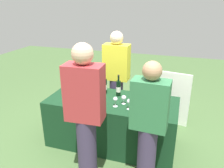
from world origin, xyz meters
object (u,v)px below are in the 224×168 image
wine_bottle_0 (74,83)px  server_pouring (116,75)px  wine_bottle_3 (98,85)px  menu_board (174,99)px  guest_1 (149,123)px  wine_bottle_6 (144,93)px  wine_bottle_4 (104,86)px  wine_glass_0 (90,93)px  wine_bottle_2 (90,86)px  wine_glass_3 (124,98)px  guest_0 (85,112)px  wine_bottle_1 (84,84)px  wine_glass_1 (97,98)px  wine_glass_4 (129,102)px  wine_bottle_5 (118,88)px  wine_glass_2 (115,100)px

wine_bottle_0 → server_pouring: server_pouring is taller
wine_bottle_3 → menu_board: bearing=30.6°
guest_1 → wine_bottle_6: bearing=107.4°
wine_bottle_4 → wine_glass_0: size_ratio=2.37×
wine_bottle_2 → menu_board: wine_bottle_2 is taller
wine_glass_3 → guest_1: bearing=-51.6°
guest_0 → wine_bottle_1: bearing=112.3°
wine_bottle_3 → wine_glass_0: 0.29m
wine_bottle_0 → wine_bottle_3: (0.40, 0.03, 0.00)m
wine_bottle_6 → wine_glass_3: bearing=-138.7°
wine_glass_1 → wine_glass_4: (0.47, 0.01, 0.01)m
server_pouring → guest_0: bearing=94.1°
wine_bottle_0 → wine_glass_1: (0.54, -0.38, -0.03)m
wine_bottle_3 → wine_bottle_2: bearing=-170.1°
wine_bottle_0 → wine_bottle_2: (0.28, 0.01, -0.02)m
wine_bottle_1 → wine_bottle_5: bearing=-1.6°
wine_glass_0 → wine_bottle_1: bearing=130.0°
wine_bottle_4 → guest_0: guest_0 is taller
wine_bottle_0 → wine_glass_2: 0.88m
guest_0 → wine_glass_0: bearing=105.5°
guest_1 → wine_bottle_3: bearing=141.2°
wine_glass_1 → wine_glass_3: 0.38m
menu_board → wine_glass_2: bearing=-114.5°
wine_bottle_2 → guest_0: bearing=-69.8°
wine_glass_2 → menu_board: (0.74, 1.07, -0.36)m
wine_glass_3 → guest_0: (-0.25, -0.73, 0.10)m
server_pouring → guest_0: size_ratio=0.95×
wine_glass_3 → wine_glass_1: bearing=-158.9°
wine_bottle_4 → guest_1: guest_1 is taller
wine_glass_0 → server_pouring: (0.16, 0.78, 0.04)m
wine_bottle_1 → wine_glass_0: wine_bottle_1 is taller
wine_glass_2 → wine_glass_4: size_ratio=0.96×
wine_bottle_5 → server_pouring: server_pouring is taller
server_pouring → wine_glass_2: bearing=106.8°
menu_board → wine_glass_4: bearing=-106.3°
wine_bottle_0 → wine_glass_1: bearing=-35.3°
wine_glass_0 → wine_glass_4: bearing=-11.0°
wine_bottle_3 → wine_bottle_5: size_ratio=1.02×
wine_bottle_0 → guest_1: guest_1 is taller
wine_bottle_3 → wine_glass_4: size_ratio=2.28×
wine_bottle_0 → wine_bottle_3: size_ratio=0.96×
wine_bottle_6 → guest_1: guest_1 is taller
wine_glass_2 → wine_glass_3: (0.09, 0.11, -0.01)m
wine_glass_0 → menu_board: menu_board is taller
wine_bottle_0 → wine_glass_1: 0.66m
server_pouring → wine_glass_3: bearing=114.7°
guest_0 → wine_bottle_2: bearing=106.7°
wine_bottle_1 → wine_glass_2: size_ratio=2.27×
wine_glass_2 → wine_bottle_2: bearing=144.7°
wine_glass_0 → menu_board: 1.55m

